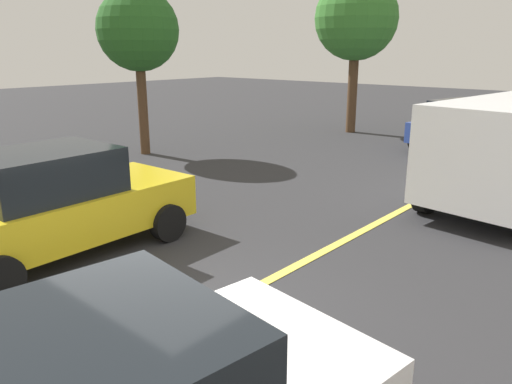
{
  "coord_description": "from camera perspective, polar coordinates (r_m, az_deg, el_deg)",
  "views": [
    {
      "loc": [
        -3.41,
        -4.04,
        3.12
      ],
      "look_at": [
        1.98,
        0.68,
        1.06
      ],
      "focal_mm": 34.66,
      "sensor_mm": 36.0,
      "label": 1
    }
  ],
  "objects": [
    {
      "name": "tree_left_verge",
      "position": [
        19.89,
        11.49,
        18.97
      ],
      "size": [
        3.11,
        3.11,
        5.84
      ],
      "color": "#513823",
      "rests_on": "ground_plane"
    },
    {
      "name": "car_blue_mid_road",
      "position": [
        17.53,
        23.15,
        7.16
      ],
      "size": [
        4.48,
        2.63,
        1.59
      ],
      "color": "#2D479E",
      "rests_on": "ground_plane"
    },
    {
      "name": "ground_plane",
      "position": [
        6.14,
        -7.67,
        -14.7
      ],
      "size": [
        80.0,
        80.0,
        0.0
      ],
      "primitive_type": "plane",
      "color": "#2D2D30"
    },
    {
      "name": "lane_marking_centre",
      "position": [
        8.19,
        8.36,
        -6.5
      ],
      "size": [
        28.0,
        0.16,
        0.01
      ],
      "primitive_type": "cube",
      "color": "#E0D14C"
    },
    {
      "name": "car_yellow_behind_van",
      "position": [
        8.26,
        -22.01,
        -1.19
      ],
      "size": [
        4.17,
        2.07,
        1.7
      ],
      "color": "gold",
      "rests_on": "ground_plane"
    },
    {
      "name": "tree_centre_verge",
      "position": [
        15.64,
        -13.46,
        17.61
      ],
      "size": [
        2.41,
        2.41,
        4.91
      ],
      "color": "#513823",
      "rests_on": "ground_plane"
    }
  ]
}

